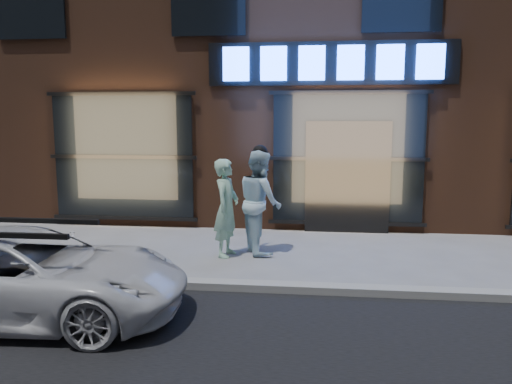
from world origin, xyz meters
TOP-DOWN VIEW (x-y plane):
  - ground at (0.00, 0.00)m, footprint 90.00×90.00m
  - curb at (0.00, 0.00)m, footprint 60.00×0.25m
  - storefront_building at (-0.00, 7.99)m, footprint 30.20×8.28m
  - man_bowtie at (-2.26, 1.78)m, footprint 0.53×0.71m
  - man_cap at (-1.69, 2.08)m, footprint 1.03×1.14m
  - white_suv at (-4.25, -1.31)m, footprint 4.07×2.06m

SIDE VIEW (x-z plane):
  - ground at x=0.00m, z-range 0.00..0.00m
  - curb at x=0.00m, z-range 0.00..0.12m
  - white_suv at x=-4.25m, z-range 0.00..1.10m
  - man_bowtie at x=-2.26m, z-range 0.00..1.75m
  - man_cap at x=-1.69m, z-range 0.00..1.90m
  - storefront_building at x=0.00m, z-range 0.00..10.30m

